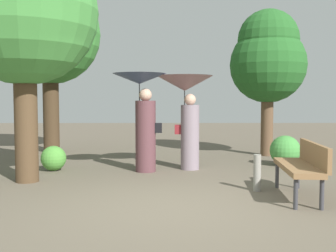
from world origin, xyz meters
name	(u,v)px	position (x,y,z in m)	size (l,w,h in m)	color
ground_plane	(170,207)	(0.00, 0.00, 0.00)	(40.00, 40.00, 0.00)	brown
person_left	(143,107)	(-0.52, 2.76, 1.32)	(1.09, 1.09, 2.00)	#563338
person_right	(186,101)	(0.38, 3.02, 1.45)	(1.18, 1.18, 1.97)	gray
park_bench	(303,164)	(2.00, 0.50, 0.51)	(0.62, 1.54, 0.83)	#38383D
tree_near_right	(268,57)	(2.61, 5.10, 2.56)	(1.98, 1.98, 3.80)	brown
tree_mid_left	(49,24)	(-3.26, 5.88, 3.56)	(2.80, 2.80, 5.29)	#42301E
bush_path_left	(285,151)	(2.61, 3.46, 0.34)	(0.67, 0.67, 0.67)	#428C3D
bush_path_right	(54,158)	(-2.37, 2.85, 0.26)	(0.52, 0.52, 0.52)	#4C9338
path_marker_post	(257,173)	(1.42, 0.95, 0.30)	(0.12, 0.12, 0.59)	gray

